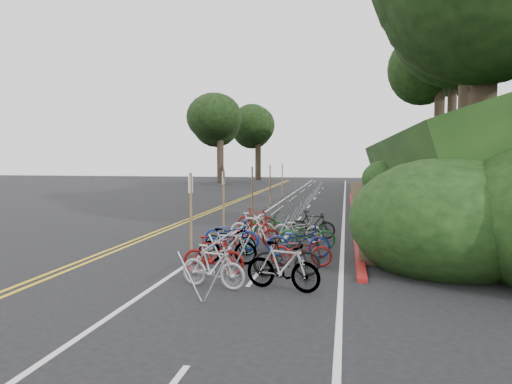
% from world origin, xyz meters
% --- Properties ---
extents(ground, '(120.00, 120.00, 0.00)m').
position_xyz_m(ground, '(0.00, 0.00, 0.00)').
color(ground, black).
rests_on(ground, ground).
extents(road_markings, '(7.47, 80.00, 0.01)m').
position_xyz_m(road_markings, '(0.63, 10.10, 0.00)').
color(road_markings, gold).
rests_on(road_markings, ground).
extents(red_curb, '(0.25, 28.00, 0.10)m').
position_xyz_m(red_curb, '(5.70, 12.00, 0.05)').
color(red_curb, maroon).
rests_on(red_curb, ground).
extents(embankment, '(14.30, 48.14, 9.11)m').
position_xyz_m(embankment, '(12.96, 19.04, 2.57)').
color(embankment, black).
rests_on(embankment, ground).
extents(tree_cluster, '(32.02, 53.68, 17.61)m').
position_xyz_m(tree_cluster, '(9.76, 22.04, 11.01)').
color(tree_cluster, '#2D2319').
rests_on(tree_cluster, ground).
extents(bike_rack_front, '(1.09, 2.55, 1.07)m').
position_xyz_m(bike_rack_front, '(2.44, -2.98, 0.77)').
color(bike_rack_front, gray).
rests_on(bike_rack_front, ground).
extents(bike_racks_rest, '(1.14, 23.00, 1.17)m').
position_xyz_m(bike_racks_rest, '(3.00, 13.00, 0.85)').
color(bike_racks_rest, gray).
rests_on(bike_racks_rest, ground).
extents(signpost_near, '(0.08, 0.40, 2.49)m').
position_xyz_m(signpost_near, '(0.74, 0.43, 1.43)').
color(signpost_near, brown).
rests_on(signpost_near, ground).
extents(signposts_rest, '(0.08, 18.40, 2.50)m').
position_xyz_m(signposts_rest, '(0.60, 14.00, 1.43)').
color(signposts_rest, brown).
rests_on(signposts_rest, ground).
extents(bike_front, '(0.96, 1.96, 0.98)m').
position_xyz_m(bike_front, '(1.69, 1.69, 0.49)').
color(bike_front, navy).
rests_on(bike_front, ground).
extents(bike_valet, '(3.06, 10.34, 1.07)m').
position_xyz_m(bike_valet, '(3.06, 1.18, 0.48)').
color(bike_valet, '#9E9EA3').
rests_on(bike_valet, ground).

